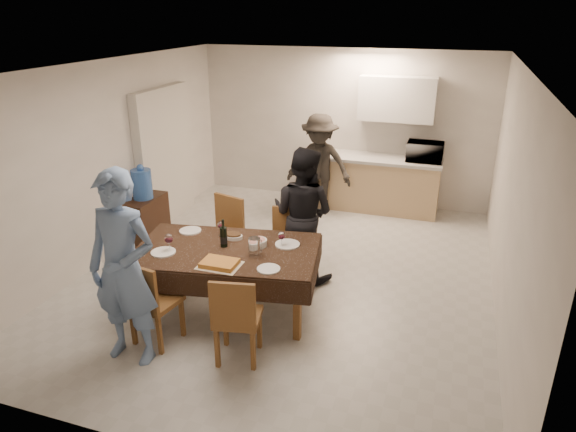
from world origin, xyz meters
name	(u,v)px	position (x,y,z in m)	size (l,w,h in m)	color
floor	(288,274)	(0.00, 0.00, 0.00)	(5.00, 6.00, 0.02)	#B4B4AF
ceiling	(288,66)	(0.00, 0.00, 2.60)	(5.00, 6.00, 0.02)	white
wall_back	(343,127)	(0.00, 3.00, 1.30)	(5.00, 0.02, 2.60)	silver
wall_front	(150,308)	(0.00, -3.00, 1.30)	(5.00, 0.02, 2.60)	silver
wall_left	(111,160)	(-2.50, 0.00, 1.30)	(0.02, 6.00, 2.60)	silver
wall_right	(512,202)	(2.50, 0.00, 1.30)	(0.02, 6.00, 2.60)	silver
stub_partition	(165,156)	(-2.42, 1.20, 1.05)	(0.15, 1.40, 2.10)	beige
kitchen_base_cabinet	(371,184)	(0.60, 2.68, 0.43)	(2.20, 0.60, 0.86)	tan
kitchen_worktop	(373,158)	(0.60, 2.68, 0.89)	(2.24, 0.64, 0.05)	#A8A7A3
upper_cabinet	(397,99)	(0.90, 2.82, 1.85)	(1.20, 0.34, 0.70)	silver
dining_table	(227,252)	(-0.37, -1.00, 0.73)	(2.13, 1.46, 0.77)	black
chair_near_left	(150,296)	(-0.82, -1.84, 0.58)	(0.49, 0.50, 0.51)	brown
chair_near_right	(234,312)	(0.08, -1.84, 0.57)	(0.50, 0.51, 0.51)	brown
chair_far_left	(216,233)	(-0.82, -0.35, 0.62)	(0.57, 0.58, 0.55)	brown
chair_far_right	(285,245)	(0.08, -0.34, 0.59)	(0.50, 0.50, 0.52)	brown
console	(146,220)	(-2.28, 0.32, 0.34)	(0.36, 0.73, 0.67)	black
water_jug	(142,184)	(-2.28, 0.32, 0.89)	(0.28, 0.28, 0.42)	#396DC8
wine_bottle	(223,233)	(-0.42, -0.95, 0.93)	(0.08, 0.08, 0.32)	black
water_pitcher	(254,247)	(-0.02, -1.05, 0.87)	(0.13, 0.13, 0.20)	white
savoury_tart	(220,263)	(-0.27, -1.38, 0.80)	(0.42, 0.32, 0.05)	#B57D35
salad_bowl	(258,243)	(-0.07, -0.82, 0.81)	(0.20, 0.20, 0.08)	silver
mushroom_dish	(233,237)	(-0.42, -0.72, 0.79)	(0.21, 0.21, 0.04)	silver
wine_glass_a	(169,243)	(-0.92, -1.25, 0.87)	(0.09, 0.09, 0.21)	white
wine_glass_b	(282,239)	(0.18, -0.75, 0.86)	(0.08, 0.08, 0.17)	white
wine_glass_c	(221,228)	(-0.57, -0.70, 0.86)	(0.08, 0.08, 0.18)	white
plate_near_left	(163,252)	(-0.97, -1.30, 0.78)	(0.26, 0.26, 0.02)	silver
plate_near_right	(269,269)	(0.23, -1.30, 0.78)	(0.24, 0.24, 0.01)	silver
plate_far_left	(190,231)	(-0.97, -0.70, 0.78)	(0.25, 0.25, 0.01)	silver
plate_far_right	(287,244)	(0.23, -0.70, 0.78)	(0.28, 0.28, 0.02)	silver
microwave	(425,152)	(1.42, 2.68, 1.07)	(0.56, 0.38, 0.31)	silver
person_near	(123,269)	(-0.92, -2.05, 0.96)	(0.70, 0.46, 1.92)	#617EA9
person_far	(303,214)	(0.18, 0.05, 0.84)	(0.82, 0.64, 1.69)	black
person_kitchen	(319,165)	(-0.20, 2.23, 0.83)	(1.07, 0.61, 1.65)	black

